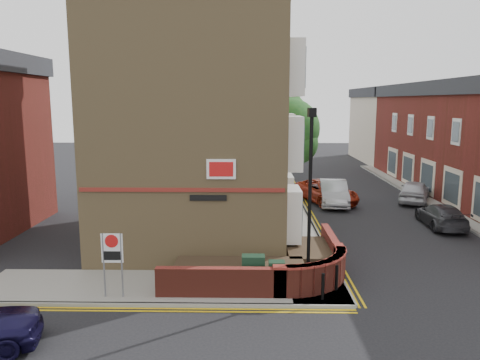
% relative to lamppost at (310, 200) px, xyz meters
% --- Properties ---
extents(ground, '(120.00, 120.00, 0.00)m').
position_rel_lamppost_xyz_m(ground, '(-1.60, -1.20, -3.34)').
color(ground, black).
rests_on(ground, ground).
extents(pavement_corner, '(13.00, 3.00, 0.12)m').
position_rel_lamppost_xyz_m(pavement_corner, '(-5.10, 0.30, -3.28)').
color(pavement_corner, gray).
rests_on(pavement_corner, ground).
extents(pavement_main, '(2.00, 32.00, 0.12)m').
position_rel_lamppost_xyz_m(pavement_main, '(0.40, 14.80, -3.28)').
color(pavement_main, gray).
rests_on(pavement_main, ground).
extents(pavement_far, '(4.00, 40.00, 0.12)m').
position_rel_lamppost_xyz_m(pavement_far, '(11.40, 11.80, -3.28)').
color(pavement_far, gray).
rests_on(pavement_far, ground).
extents(kerb_side, '(13.00, 0.15, 0.12)m').
position_rel_lamppost_xyz_m(kerb_side, '(-5.10, -1.20, -3.28)').
color(kerb_side, gray).
rests_on(kerb_side, ground).
extents(kerb_main_near, '(0.15, 32.00, 0.12)m').
position_rel_lamppost_xyz_m(kerb_main_near, '(1.40, 14.80, -3.28)').
color(kerb_main_near, gray).
rests_on(kerb_main_near, ground).
extents(kerb_main_far, '(0.15, 40.00, 0.12)m').
position_rel_lamppost_xyz_m(kerb_main_far, '(9.40, 11.80, -3.28)').
color(kerb_main_far, gray).
rests_on(kerb_main_far, ground).
extents(yellow_lines_side, '(13.00, 0.28, 0.01)m').
position_rel_lamppost_xyz_m(yellow_lines_side, '(-5.10, -1.45, -3.34)').
color(yellow_lines_side, gold).
rests_on(yellow_lines_side, ground).
extents(yellow_lines_main, '(0.28, 32.00, 0.01)m').
position_rel_lamppost_xyz_m(yellow_lines_main, '(1.65, 14.80, -3.34)').
color(yellow_lines_main, gold).
rests_on(yellow_lines_main, ground).
extents(corner_building, '(8.95, 10.40, 13.60)m').
position_rel_lamppost_xyz_m(corner_building, '(-4.44, 6.80, 2.88)').
color(corner_building, '#957B4F').
rests_on(corner_building, ground).
extents(garden_wall, '(6.80, 6.00, 1.20)m').
position_rel_lamppost_xyz_m(garden_wall, '(-1.60, 1.30, -3.34)').
color(garden_wall, maroon).
rests_on(garden_wall, ground).
extents(lamppost, '(0.25, 0.50, 6.30)m').
position_rel_lamppost_xyz_m(lamppost, '(0.00, 0.00, 0.00)').
color(lamppost, black).
rests_on(lamppost, pavement_corner).
extents(utility_cabinet_large, '(0.80, 0.45, 1.20)m').
position_rel_lamppost_xyz_m(utility_cabinet_large, '(-1.90, 0.10, -2.62)').
color(utility_cabinet_large, '#163220').
rests_on(utility_cabinet_large, pavement_corner).
extents(utility_cabinet_small, '(0.55, 0.40, 1.10)m').
position_rel_lamppost_xyz_m(utility_cabinet_small, '(-1.10, -0.20, -2.67)').
color(utility_cabinet_small, '#163220').
rests_on(utility_cabinet_small, pavement_corner).
extents(bollard_near, '(0.11, 0.11, 0.90)m').
position_rel_lamppost_xyz_m(bollard_near, '(0.40, -0.80, -2.77)').
color(bollard_near, black).
rests_on(bollard_near, pavement_corner).
extents(bollard_far, '(0.11, 0.11, 0.90)m').
position_rel_lamppost_xyz_m(bollard_far, '(1.00, -0.00, -2.77)').
color(bollard_far, black).
rests_on(bollard_far, pavement_corner).
extents(zone_sign, '(0.72, 0.07, 2.20)m').
position_rel_lamppost_xyz_m(zone_sign, '(-6.60, -0.70, -1.70)').
color(zone_sign, slate).
rests_on(zone_sign, pavement_corner).
extents(far_terrace, '(5.40, 30.40, 8.00)m').
position_rel_lamppost_xyz_m(far_terrace, '(12.90, 15.80, 0.70)').
color(far_terrace, maroon).
rests_on(far_terrace, ground).
extents(far_terrace_cream, '(5.40, 12.40, 8.00)m').
position_rel_lamppost_xyz_m(far_terrace_cream, '(12.90, 36.80, 0.71)').
color(far_terrace_cream, beige).
rests_on(far_terrace_cream, ground).
extents(tree_near, '(3.64, 3.65, 6.70)m').
position_rel_lamppost_xyz_m(tree_near, '(0.40, 12.85, 1.36)').
color(tree_near, '#382B1E').
rests_on(tree_near, pavement_main).
extents(tree_mid, '(4.03, 4.03, 7.42)m').
position_rel_lamppost_xyz_m(tree_mid, '(0.40, 20.85, 1.85)').
color(tree_mid, '#382B1E').
rests_on(tree_mid, pavement_main).
extents(tree_far, '(3.81, 3.81, 7.00)m').
position_rel_lamppost_xyz_m(tree_far, '(0.40, 28.85, 1.57)').
color(tree_far, '#382B1E').
rests_on(tree_far, pavement_main).
extents(traffic_light_assembly, '(0.20, 0.16, 4.20)m').
position_rel_lamppost_xyz_m(traffic_light_assembly, '(0.80, 23.80, -0.56)').
color(traffic_light_assembly, black).
rests_on(traffic_light_assembly, pavement_main).
extents(silver_car_near, '(2.07, 4.88, 1.57)m').
position_rel_lamppost_xyz_m(silver_car_near, '(3.40, 14.13, -2.56)').
color(silver_car_near, '#A4A6AB').
rests_on(silver_car_near, ground).
extents(red_car_main, '(4.14, 5.84, 1.48)m').
position_rel_lamppost_xyz_m(red_car_main, '(3.04, 14.80, -2.60)').
color(red_car_main, maroon).
rests_on(red_car_main, ground).
extents(grey_car_far, '(1.90, 4.33, 1.24)m').
position_rel_lamppost_xyz_m(grey_car_far, '(8.18, 8.84, -2.73)').
color(grey_car_far, '#2E2F33').
rests_on(grey_car_far, ground).
extents(silver_car_far, '(3.32, 4.68, 1.48)m').
position_rel_lamppost_xyz_m(silver_car_far, '(8.90, 15.00, -2.60)').
color(silver_car_far, '#B0B1B8').
rests_on(silver_car_far, ground).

